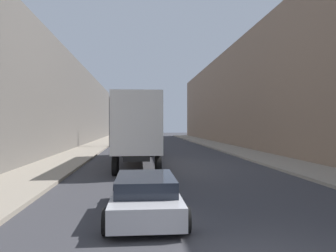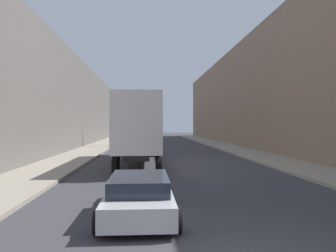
% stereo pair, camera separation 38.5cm
% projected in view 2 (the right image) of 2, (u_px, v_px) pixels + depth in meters
% --- Properties ---
extents(sidewalk_right, '(3.27, 80.00, 0.15)m').
position_uv_depth(sidewalk_right, '(230.00, 148.00, 35.66)').
color(sidewalk_right, gray).
rests_on(sidewalk_right, ground).
extents(sidewalk_left, '(3.27, 80.00, 0.15)m').
position_uv_depth(sidewalk_left, '(94.00, 148.00, 34.71)').
color(sidewalk_left, gray).
rests_on(sidewalk_left, ground).
extents(building_right, '(6.00, 80.00, 12.19)m').
position_uv_depth(building_right, '(272.00, 93.00, 35.93)').
color(building_right, '#846B56').
rests_on(building_right, ground).
extents(building_left, '(6.00, 80.00, 9.78)m').
position_uv_depth(building_left, '(50.00, 103.00, 34.39)').
color(building_left, '#66605B').
rests_on(building_left, ground).
extents(semi_truck, '(2.54, 12.96, 4.26)m').
position_uv_depth(semi_truck, '(139.00, 128.00, 21.79)').
color(semi_truck, silver).
rests_on(semi_truck, ground).
extents(sedan_car, '(2.06, 4.60, 1.16)m').
position_uv_depth(sedan_car, '(139.00, 195.00, 9.38)').
color(sedan_car, '#B7B7BC').
rests_on(sedan_car, ground).
extents(traffic_signal_gantry, '(5.25, 0.35, 5.82)m').
position_uv_depth(traffic_signal_gantry, '(125.00, 112.00, 38.02)').
color(traffic_signal_gantry, black).
rests_on(traffic_signal_gantry, ground).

